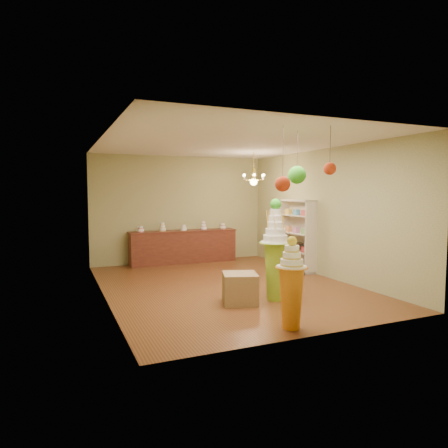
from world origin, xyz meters
name	(u,v)px	position (x,y,z in m)	size (l,w,h in m)	color
floor	(226,285)	(0.00, 0.00, 0.00)	(6.50, 6.50, 0.00)	brown
ceiling	(226,144)	(0.00, 0.00, 3.00)	(6.50, 6.50, 0.00)	silver
wall_back	(180,209)	(0.00, 3.25, 1.50)	(5.00, 0.04, 3.00)	tan
wall_front	(321,228)	(0.00, -3.25, 1.50)	(5.00, 0.04, 3.00)	tan
wall_left	(103,219)	(-2.50, 0.00, 1.50)	(0.04, 6.50, 3.00)	tan
wall_right	(323,213)	(2.50, 0.00, 1.50)	(0.04, 6.50, 3.00)	tan
pedestal_green	(275,258)	(0.37, -1.43, 0.78)	(0.62, 0.62, 1.87)	#91BF2A
pedestal_orange	(291,290)	(-0.20, -2.85, 0.57)	(0.56, 0.56, 1.36)	orange
burlap_riser	(240,288)	(-0.32, -1.36, 0.27)	(0.60, 0.60, 0.54)	#90734F
sideboard	(183,246)	(0.00, 2.97, 0.48)	(3.04, 0.54, 1.16)	#59271C
shelving_unit	(297,235)	(2.34, 0.80, 0.90)	(0.33, 1.20, 1.80)	beige
round_table	(292,253)	(2.10, 0.69, 0.47)	(0.63, 0.63, 0.73)	black
vase	(292,239)	(2.10, 0.69, 0.81)	(0.16, 0.16, 0.17)	beige
pom_red_left	(283,184)	(-0.10, -2.41, 2.12)	(0.24, 0.24, 1.00)	#382E28
pom_green_mid	(297,175)	(0.35, -2.12, 2.27)	(0.29, 0.29, 0.87)	#382E28
pom_red_right	(330,169)	(0.56, -2.69, 2.35)	(0.19, 0.19, 0.75)	#382E28
chandelier	(254,180)	(1.37, 1.35, 2.30)	(0.70, 0.70, 0.85)	gold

